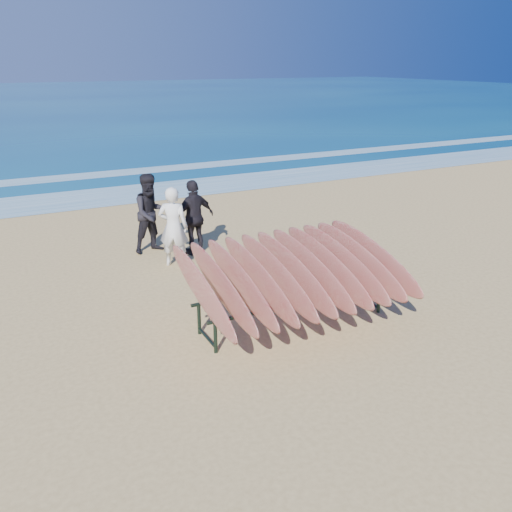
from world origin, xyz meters
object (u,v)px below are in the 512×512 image
at_px(person_white, 173,227).
at_px(person_dark_a, 151,213).
at_px(surfboard_rack, 294,272).
at_px(person_dark_b, 194,217).

height_order(person_white, person_dark_a, person_dark_a).
bearing_deg(person_dark_a, person_white, -91.55).
bearing_deg(surfboard_rack, person_dark_a, 102.82).
bearing_deg(person_dark_a, surfboard_rack, -86.66).
height_order(surfboard_rack, person_dark_b, person_dark_b).
bearing_deg(person_white, person_dark_a, -50.73).
xyz_separation_m(person_white, person_dark_a, (-0.14, 1.03, 0.04)).
bearing_deg(person_dark_b, surfboard_rack, 80.33).
distance_m(person_dark_a, person_dark_b, 0.95).
height_order(person_dark_a, person_dark_b, person_dark_a).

